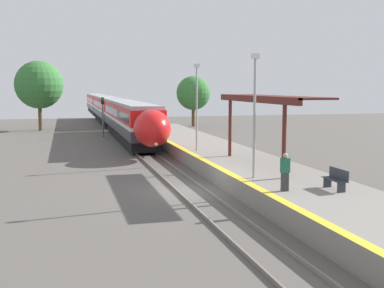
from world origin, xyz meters
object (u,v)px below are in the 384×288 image
object	(u,v)px
railway_signal	(103,113)
platform_bench	(336,179)
person_waiting	(285,172)
lamppost_mid	(197,102)
train	(109,109)
lamppost_near	(255,108)

from	to	relation	value
railway_signal	platform_bench	bearing A→B (deg)	-77.86
person_waiting	lamppost_mid	distance (m)	13.44
train	person_waiting	size ratio (longest dim) A/B	46.48
train	railway_signal	distance (m)	18.35
train	platform_bench	size ratio (longest dim) A/B	51.25
train	person_waiting	world-z (taller)	train
railway_signal	lamppost_mid	size ratio (longest dim) A/B	0.71
railway_signal	train	bearing A→B (deg)	83.15
lamppost_mid	lamppost_near	bearing A→B (deg)	-90.00
train	platform_bench	distance (m)	51.50
railway_signal	lamppost_near	bearing A→B (deg)	-80.90
train	person_waiting	distance (m)	51.02
platform_bench	railway_signal	world-z (taller)	railway_signal
train	railway_signal	xyz separation A→B (m)	(-2.19, -18.21, 0.36)
railway_signal	lamppost_mid	world-z (taller)	lamppost_mid
lamppost_mid	train	bearing A→B (deg)	93.90
train	lamppost_mid	distance (m)	37.88
lamppost_mid	railway_signal	bearing A→B (deg)	103.70
platform_bench	lamppost_mid	bearing A→B (deg)	99.86
lamppost_mid	platform_bench	bearing A→B (deg)	-80.14
train	platform_bench	bearing A→B (deg)	-84.52
platform_bench	lamppost_near	distance (m)	4.98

